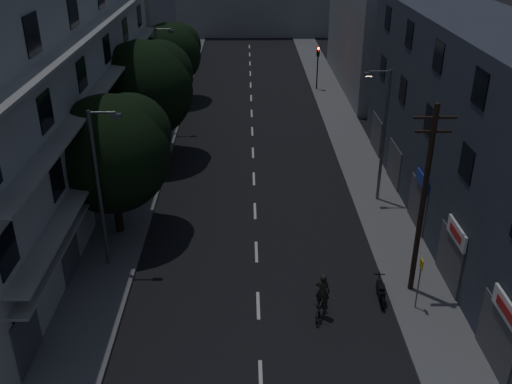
{
  "coord_description": "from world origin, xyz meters",
  "views": [
    {
      "loc": [
        -0.47,
        -14.27,
        16.09
      ],
      "look_at": [
        0.0,
        12.0,
        3.0
      ],
      "focal_mm": 40.0,
      "sensor_mm": 36.0,
      "label": 1
    }
  ],
  "objects_px": {
    "utility_pole": "(423,199)",
    "bus_stop_sign": "(420,275)",
    "cyclist": "(322,302)",
    "motorcycle": "(380,292)"
  },
  "relations": [
    {
      "from": "motorcycle",
      "to": "cyclist",
      "type": "xyz_separation_m",
      "value": [
        -2.81,
        -1.06,
        0.28
      ]
    },
    {
      "from": "motorcycle",
      "to": "bus_stop_sign",
      "type": "bearing_deg",
      "value": -24.64
    },
    {
      "from": "utility_pole",
      "to": "cyclist",
      "type": "height_order",
      "value": "utility_pole"
    },
    {
      "from": "motorcycle",
      "to": "cyclist",
      "type": "height_order",
      "value": "cyclist"
    },
    {
      "from": "bus_stop_sign",
      "to": "motorcycle",
      "type": "relative_size",
      "value": 1.38
    },
    {
      "from": "utility_pole",
      "to": "bus_stop_sign",
      "type": "bearing_deg",
      "value": -96.26
    },
    {
      "from": "utility_pole",
      "to": "motorcycle",
      "type": "relative_size",
      "value": 4.93
    },
    {
      "from": "utility_pole",
      "to": "bus_stop_sign",
      "type": "distance_m",
      "value": 3.3
    },
    {
      "from": "bus_stop_sign",
      "to": "cyclist",
      "type": "distance_m",
      "value": 4.4
    },
    {
      "from": "bus_stop_sign",
      "to": "utility_pole",
      "type": "bearing_deg",
      "value": 83.74
    }
  ]
}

